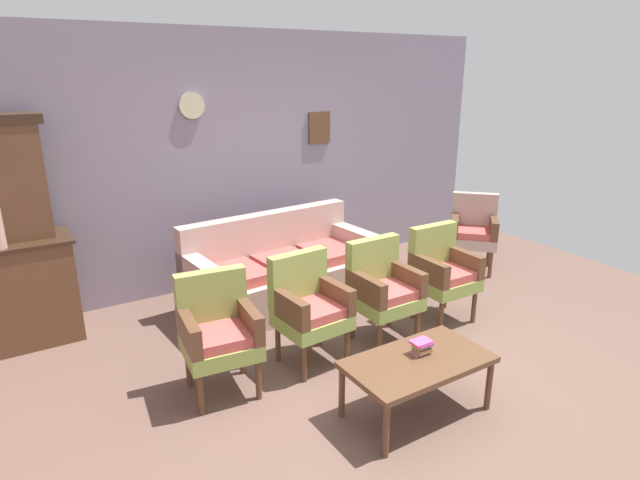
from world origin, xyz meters
TOP-DOWN VIEW (x-y plane):
  - ground_plane at (0.00, 0.00)m, footprint 7.68×7.68m
  - wall_back_with_decor at (0.00, 2.63)m, footprint 6.40×0.09m
  - side_cabinet at (-2.47, 2.25)m, footprint 1.16×0.55m
  - floral_couch at (-0.07, 1.75)m, footprint 1.97×0.94m
  - armchair_near_couch_end at (-1.19, 0.64)m, footprint 0.57×0.54m
  - armchair_by_doorway at (-0.42, 0.65)m, footprint 0.55×0.52m
  - armchair_row_middle at (0.31, 0.62)m, footprint 0.52×0.49m
  - armchair_near_cabinet at (1.05, 0.65)m, footprint 0.53×0.50m
  - wingback_chair_by_fireplace at (2.31, 1.41)m, footprint 0.71×0.71m
  - coffee_table at (-0.15, -0.35)m, footprint 1.00×0.56m
  - book_stack_on_table at (-0.08, -0.31)m, footprint 0.15×0.10m

SIDE VIEW (x-z plane):
  - ground_plane at x=0.00m, z-range 0.00..0.00m
  - floral_couch at x=-0.07m, z-range -0.12..0.78m
  - coffee_table at x=-0.15m, z-range 0.17..0.59m
  - side_cabinet at x=-2.47m, z-range 0.00..0.93m
  - book_stack_on_table at x=-0.08m, z-range 0.42..0.52m
  - armchair_near_couch_end at x=-1.19m, z-range 0.05..0.95m
  - armchair_by_doorway at x=-0.42m, z-range 0.05..0.95m
  - armchair_row_middle at x=0.31m, z-range 0.05..0.95m
  - armchair_near_cabinet at x=1.05m, z-range 0.05..0.95m
  - wingback_chair_by_fireplace at x=2.31m, z-range 0.05..0.95m
  - wall_back_with_decor at x=0.00m, z-range 0.00..2.70m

